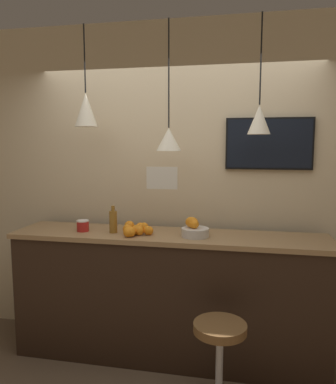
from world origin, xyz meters
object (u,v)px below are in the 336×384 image
object	(u,v)px
bar_stool	(220,349)
spread_jar	(83,226)
mounted_tv	(269,144)
fruit_bowl	(194,228)
juice_bottle	(113,221)

from	to	relation	value
bar_stool	spread_jar	xyz separation A→B (m)	(-1.20, 0.52, 0.69)
mounted_tv	fruit_bowl	bearing A→B (deg)	-147.66
fruit_bowl	spread_jar	bearing A→B (deg)	-179.73
bar_stool	mounted_tv	size ratio (longest dim) A/B	0.86
juice_bottle	spread_jar	bearing A→B (deg)	-180.00
bar_stool	fruit_bowl	distance (m)	0.92
bar_stool	mounted_tv	distance (m)	1.68
bar_stool	juice_bottle	size ratio (longest dim) A/B	2.71
bar_stool	fruit_bowl	size ratio (longest dim) A/B	2.83
juice_bottle	spread_jar	xyz separation A→B (m)	(-0.27, -0.00, -0.05)
fruit_bowl	juice_bottle	size ratio (longest dim) A/B	0.96
bar_stool	mounted_tv	bearing A→B (deg)	69.34
juice_bottle	mounted_tv	distance (m)	1.47
mounted_tv	bar_stool	bearing A→B (deg)	-110.66
juice_bottle	fruit_bowl	bearing A→B (deg)	0.38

